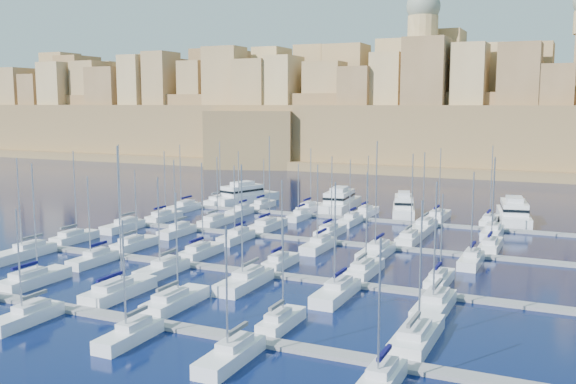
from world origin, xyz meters
The scene contains 55 objects.
ground centered at (0.00, 0.00, 0.00)m, with size 600.00×600.00×0.00m, color black.
pontoon_near centered at (0.00, -34.00, 0.20)m, with size 84.00×2.00×0.40m, color slate.
pontoon_mid_near centered at (0.00, -12.00, 0.20)m, with size 84.00×2.00×0.40m, color slate.
pontoon_mid_far centered at (0.00, 10.00, 0.20)m, with size 84.00×2.00×0.40m, color slate.
pontoon_far centered at (0.00, 32.00, 0.20)m, with size 84.00×2.00×0.40m, color slate.
sailboat_1 centered at (-23.52, -28.20, 0.76)m, with size 2.95×9.84×15.49m.
sailboat_2 centered at (-10.60, -27.86, 0.79)m, with size 3.16×10.52×17.99m.
sailboat_3 centered at (-2.40, -28.30, 0.74)m, with size 2.89×9.64×13.11m.
sailboat_4 centered at (11.11, -29.35, 0.71)m, with size 2.25×7.49×11.48m.
sailboat_5 centered at (24.58, -27.87, 0.76)m, with size 3.15×10.51×13.88m.
sailboat_8 centered at (-13.26, -39.09, 0.72)m, with size 2.52×8.40×12.37m.
sailboat_9 centered at (-0.26, -38.87, 0.72)m, with size 2.38×7.94×12.16m.
sailboat_10 centered at (10.94, -39.23, 0.73)m, with size 2.60×8.68×12.59m.
sailboat_11 centered at (24.27, -39.01, 0.73)m, with size 2.47×8.24×12.71m.
sailboat_12 centered at (-36.98, -6.69, 0.75)m, with size 2.65×8.85×15.19m.
sailboat_13 centered at (-24.90, -6.60, 0.73)m, with size 2.71×9.03×12.56m.
sailboat_14 centered at (-12.68, -6.69, 0.74)m, with size 2.65×8.85×14.20m.
sailboat_15 centered at (0.60, -7.26, 0.72)m, with size 2.31×7.69×12.42m.
sailboat_16 centered at (12.49, -6.43, 0.74)m, with size 2.81×9.37×13.90m.
sailboat_17 centered at (22.46, -7.11, 0.71)m, with size 2.40×8.00×11.74m.
sailboat_18 centered at (-36.02, -17.83, 0.76)m, with size 2.97×9.90×15.05m.
sailboat_19 centered at (-23.92, -17.03, 0.73)m, with size 2.48×8.28×12.85m.
sailboat_20 centered at (-11.82, -17.48, 0.74)m, with size 2.76×9.19×13.33m.
sailboat_21 centered at (0.86, -18.05, 0.77)m, with size 3.10×10.35×15.56m.
sailboat_22 centered at (12.70, -17.74, 0.75)m, with size 2.92×9.73×14.03m.
sailboat_23 centered at (24.11, -17.99, 0.76)m, with size 3.07×10.23×14.66m.
sailboat_24 centered at (-35.04, 15.37, 0.74)m, with size 2.69×8.97×13.75m.
sailboat_25 centered at (-23.44, 15.55, 0.74)m, with size 2.80×9.34×13.03m.
sailboat_26 centered at (-12.82, 15.92, 0.78)m, with size 3.02×10.07×17.01m.
sailboat_27 centered at (-0.71, 15.44, 0.74)m, with size 2.73×9.11×13.90m.
sailboat_28 centered at (13.11, 15.63, 0.75)m, with size 2.85×9.50×14.78m.
sailboat_29 centered at (25.76, 15.41, 0.75)m, with size 2.71×9.05×14.73m.
sailboat_30 centered at (-36.00, 4.40, 0.76)m, with size 2.83×9.43×15.72m.
sailboat_31 centered at (-24.77, 4.84, 0.73)m, with size 2.56×8.54×13.38m.
sailboat_32 centered at (-13.08, 4.76, 0.73)m, with size 2.61×8.71×12.87m.
sailboat_33 centered at (1.52, 4.59, 0.74)m, with size 2.72×9.05×13.60m.
sailboat_34 centered at (11.00, 3.88, 0.78)m, with size 3.14×10.48×17.44m.
sailboat_35 centered at (24.49, 4.80, 0.74)m, with size 2.58×8.61×13.50m.
sailboat_36 centered at (-35.83, 37.46, 0.75)m, with size 2.74×9.15×14.41m.
sailboat_37 centered at (-24.49, 36.88, 0.71)m, with size 2.39×7.97×10.93m.
sailboat_38 centered at (-13.70, 37.30, 0.74)m, with size 2.65×8.83×13.55m.
sailboat_39 centered at (-1.19, 37.29, 0.73)m, with size 2.64×8.80×12.36m.
sailboat_40 centered at (13.06, 38.01, 0.76)m, with size 3.08×10.28×14.29m.
sailboat_41 centered at (22.76, 37.26, 0.75)m, with size 2.62×8.74×15.08m.
sailboat_42 centered at (-37.99, 26.21, 0.75)m, with size 2.95×9.83×14.31m.
sailboat_43 centered at (-24.72, 27.06, 0.73)m, with size 2.43×8.10×13.30m.
sailboat_44 centered at (-11.73, 27.36, 0.71)m, with size 2.24×7.48×11.31m.
sailboat_45 centered at (-1.04, 26.98, 0.72)m, with size 2.48×8.26×12.56m.
sailboat_46 centered at (12.97, 25.91, 0.76)m, with size 3.13×10.43×14.37m.
sailboat_47 centered at (24.69, 26.29, 0.75)m, with size 2.90×9.66×13.78m.
motor_yacht_a centered at (-31.73, 41.71, 1.73)m, with size 10.27×17.80×5.25m.
motor_yacht_b centered at (-8.57, 41.78, 1.73)m, with size 6.63×17.61×5.25m.
motor_yacht_c centered at (5.67, 40.23, 1.73)m, with size 7.57×14.60×5.25m.
motor_yacht_d centered at (26.57, 41.99, 1.73)m, with size 8.20×18.30×5.25m.
fortified_city centered at (-0.19, 155.26, 14.74)m, with size 460.00×108.95×59.52m.
Camera 1 is at (37.68, -85.56, 22.44)m, focal length 40.00 mm.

